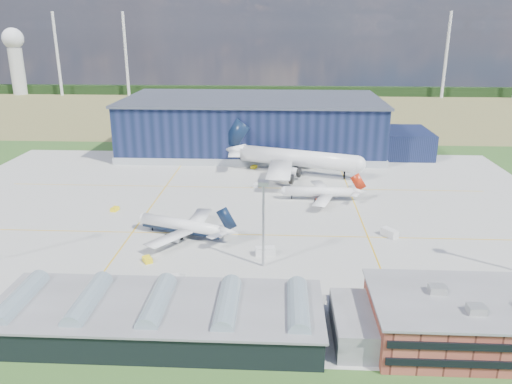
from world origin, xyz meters
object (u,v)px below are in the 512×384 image
at_px(ops_building, 489,320).
at_px(gse_van_b, 390,233).
at_px(hangar, 258,127).
at_px(gse_van_c, 480,300).
at_px(airliner_navy, 182,219).
at_px(gse_cart_b, 334,195).
at_px(airliner_widebody, 298,150).
at_px(gse_tug_c, 254,167).
at_px(car_b, 139,297).
at_px(airliner_red, 319,187).
at_px(gse_tug_a, 147,260).
at_px(gse_cart_a, 256,185).
at_px(airstair, 178,284).
at_px(gse_tug_b, 115,209).
at_px(gse_van_a, 265,251).
at_px(light_mast_center, 263,210).

relative_size(ops_building, gse_van_b, 8.93).
height_order(hangar, gse_van_c, hangar).
bearing_deg(airliner_navy, gse_van_b, -157.42).
bearing_deg(gse_cart_b, airliner_navy, 162.30).
xyz_separation_m(airliner_widebody, gse_van_c, (37.81, -101.00, -9.24)).
relative_size(airliner_navy, airliner_widebody, 0.53).
xyz_separation_m(airliner_widebody, gse_tug_c, (-18.60, 7.00, -9.64)).
height_order(hangar, car_b, hangar).
distance_m(ops_building, airliner_red, 86.40).
bearing_deg(car_b, hangar, -23.37).
distance_m(airliner_navy, gse_tug_a, 18.81).
bearing_deg(gse_tug_c, gse_cart_a, -60.60).
bearing_deg(airstair, airliner_widebody, 78.02).
xyz_separation_m(ops_building, airstair, (-64.45, 16.83, -3.20)).
bearing_deg(ops_building, gse_tug_a, 157.79).
distance_m(airliner_widebody, gse_cart_a, 26.61).
bearing_deg(airliner_red, airstair, 61.89).
height_order(ops_building, airstair, ops_building).
distance_m(airliner_navy, car_b, 36.45).
xyz_separation_m(gse_tug_b, gse_van_a, (51.40, -31.24, 0.52)).
bearing_deg(airliner_widebody, airliner_red, -59.43).
xyz_separation_m(gse_van_c, car_b, (-76.36, -2.00, -0.49)).
relative_size(airliner_red, airstair, 6.16).
xyz_separation_m(airliner_navy, airstair, (5.05, -31.17, -3.85)).
height_order(airliner_widebody, gse_tug_a, airliner_widebody).
distance_m(light_mast_center, gse_cart_b, 62.29).
distance_m(gse_cart_a, car_b, 87.13).
bearing_deg(gse_cart_b, light_mast_center, -168.72).
relative_size(airliner_widebody, gse_tug_c, 20.86).
bearing_deg(gse_van_b, airliner_widebody, 75.84).
relative_size(gse_tug_b, gse_cart_b, 1.04).
bearing_deg(gse_cart_a, car_b, -86.78).
xyz_separation_m(airliner_widebody, gse_cart_b, (12.27, -29.21, -9.69)).
distance_m(light_mast_center, airliner_red, 55.95).
height_order(airliner_red, gse_cart_b, airliner_red).
distance_m(hangar, gse_van_c, 151.94).
height_order(gse_cart_a, gse_tug_c, gse_tug_c).
xyz_separation_m(ops_building, gse_tug_c, (-52.48, 122.00, -4.13)).
relative_size(light_mast_center, gse_cart_b, 8.13).
height_order(airliner_navy, gse_tug_a, airliner_navy).
distance_m(gse_tug_b, gse_van_c, 113.55).
height_order(gse_van_a, gse_tug_c, gse_van_a).
height_order(airliner_navy, car_b, airliner_navy).
bearing_deg(gse_tug_c, airliner_widebody, 3.45).
xyz_separation_m(airliner_red, airstair, (-37.26, -65.17, -3.40)).
bearing_deg(gse_van_b, hangar, 77.10).
distance_m(gse_tug_a, gse_tug_c, 94.05).
distance_m(airliner_widebody, gse_tug_b, 78.73).
bearing_deg(gse_cart_b, hangar, 57.93).
distance_m(gse_van_a, car_b, 37.02).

